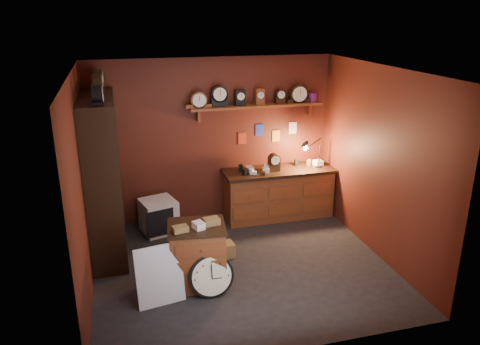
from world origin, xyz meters
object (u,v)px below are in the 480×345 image
low_cabinet (197,253)px  big_round_clock (211,276)px  workbench (278,190)px  shelving_unit (101,170)px

low_cabinet → big_round_clock: (0.11, -0.31, -0.17)m
low_cabinet → big_round_clock: bearing=-62.8°
low_cabinet → big_round_clock: 0.37m
workbench → low_cabinet: bearing=-134.5°
shelving_unit → big_round_clock: size_ratio=4.57×
shelving_unit → big_round_clock: shelving_unit is taller
shelving_unit → workbench: 2.99m
shelving_unit → low_cabinet: bearing=-48.0°
shelving_unit → low_cabinet: 1.87m
workbench → big_round_clock: size_ratio=3.34×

